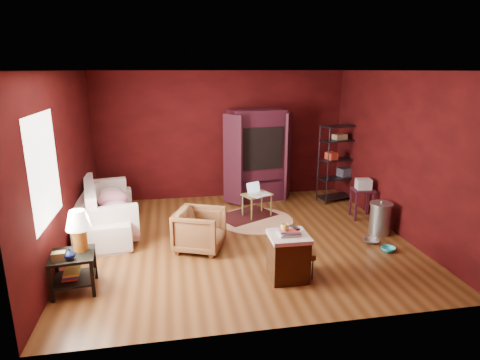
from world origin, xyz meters
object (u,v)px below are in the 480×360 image
object	(u,v)px
hamper	(288,255)
tv_armoire	(257,154)
armchair	(200,228)
wire_shelving	(339,160)
sofa	(105,206)
laptop_desk	(257,196)
side_table	(76,243)

from	to	relation	value
hamper	tv_armoire	bearing A→B (deg)	84.77
armchair	wire_shelving	world-z (taller)	wire_shelving
sofa	armchair	world-z (taller)	sofa
laptop_desk	sofa	bearing A→B (deg)	160.62
armchair	wire_shelving	xyz separation A→B (m)	(3.19, 2.01, 0.55)
side_table	wire_shelving	bearing A→B (deg)	30.92
hamper	laptop_desk	size ratio (longest dim) A/B	1.11
sofa	wire_shelving	distance (m)	4.90
hamper	armchair	bearing A→B (deg)	134.64
sofa	laptop_desk	bearing A→B (deg)	-90.64
sofa	tv_armoire	world-z (taller)	tv_armoire
tv_armoire	wire_shelving	xyz separation A→B (m)	(1.74, -0.38, -0.12)
sofa	side_table	bearing A→B (deg)	173.10
sofa	armchair	bearing A→B (deg)	-129.60
side_table	laptop_desk	size ratio (longest dim) A/B	1.60
sofa	side_table	distance (m)	2.02
hamper	wire_shelving	bearing A→B (deg)	56.79
sofa	armchair	distance (m)	1.95
laptop_desk	wire_shelving	bearing A→B (deg)	-4.27
side_table	laptop_desk	distance (m)	3.66
tv_armoire	hamper	bearing A→B (deg)	-103.62
sofa	wire_shelving	xyz separation A→B (m)	(4.79, 0.90, 0.47)
side_table	wire_shelving	world-z (taller)	wire_shelving
laptop_desk	tv_armoire	xyz separation A→B (m)	(0.23, 1.07, 0.62)
hamper	laptop_desk	world-z (taller)	hamper
tv_armoire	wire_shelving	size ratio (longest dim) A/B	1.19
laptop_desk	wire_shelving	world-z (taller)	wire_shelving
sofa	tv_armoire	distance (m)	3.36
sofa	tv_armoire	size ratio (longest dim) A/B	1.16
wire_shelving	laptop_desk	bearing A→B (deg)	-175.37
side_table	laptop_desk	world-z (taller)	side_table
sofa	laptop_desk	xyz separation A→B (m)	(2.82, 0.21, -0.04)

